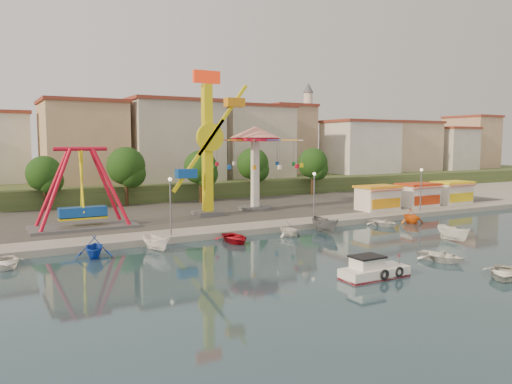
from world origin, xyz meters
TOP-DOWN VIEW (x-y plane):
  - ground at (0.00, 0.00)m, footprint 200.00×200.00m
  - quay_deck at (0.00, 62.00)m, footprint 200.00×100.00m
  - asphalt_pad at (0.00, 30.00)m, footprint 90.00×28.00m
  - hill_terrace at (0.00, 67.00)m, footprint 200.00×60.00m
  - pirate_ship_ride at (-14.31, 20.74)m, footprint 10.00×5.00m
  - kamikaze_tower at (0.30, 22.52)m, footprint 6.32×3.10m
  - wave_swinger at (7.12, 24.32)m, footprint 11.60×11.60m
  - booth_left at (20.27, 16.49)m, footprint 5.40×3.78m
  - booth_mid at (27.39, 16.49)m, footprint 5.40×3.78m
  - booth_right at (33.99, 16.49)m, footprint 5.40×3.78m
  - lamp_post_1 at (-8.00, 13.00)m, footprint 0.14×0.14m
  - lamp_post_2 at (8.00, 13.00)m, footprint 0.14×0.14m
  - lamp_post_3 at (24.00, 13.00)m, footprint 0.14×0.14m
  - tree_1 at (-16.00, 36.24)m, footprint 4.35×4.35m
  - tree_2 at (-6.00, 35.81)m, footprint 5.02×5.02m
  - tree_3 at (4.00, 34.36)m, footprint 4.68×4.68m
  - tree_4 at (14.00, 37.35)m, footprint 4.86×4.86m
  - tree_5 at (24.00, 35.54)m, footprint 4.83×4.83m
  - building_2 at (-8.19, 51.96)m, footprint 11.95×9.28m
  - building_3 at (5.60, 48.80)m, footprint 12.59×10.50m
  - building_4 at (19.07, 52.20)m, footprint 10.75×9.23m
  - building_5 at (32.37, 50.33)m, footprint 12.77×10.96m
  - building_6 at (44.15, 48.77)m, footprint 8.23×8.98m
  - building_7 at (56.03, 53.70)m, footprint 11.59×10.93m
  - building_8 at (69.93, 47.19)m, footprint 12.84×9.28m
  - building_9 at (83.46, 49.95)m, footprint 12.95×9.17m
  - minaret at (36.00, 54.00)m, footprint 2.80×2.80m
  - cabin_motorboat at (-0.45, -5.41)m, footprint 4.81×1.99m
  - rowboat_a at (7.42, -4.32)m, footprint 3.30×4.15m
  - rowboat_b at (7.13, -9.66)m, footprint 4.57×4.32m
  - skiff at (14.64, 0.45)m, footprint 1.90×3.94m
  - moored_boat_0 at (-21.70, 9.80)m, footprint 2.70×3.75m
  - moored_boat_1 at (-15.46, 9.80)m, footprint 3.56×3.88m
  - moored_boat_2 at (-10.41, 9.80)m, footprint 2.10×3.83m
  - moored_boat_3 at (-3.09, 9.80)m, footprint 3.16×4.21m
  - moored_boat_4 at (2.77, 9.80)m, footprint 2.96×3.25m
  - moored_boat_5 at (7.10, 9.80)m, footprint 1.76×4.13m
  - moored_boat_6 at (14.92, 9.80)m, footprint 2.90×3.84m
  - moored_boat_7 at (19.12, 9.80)m, footprint 3.29×3.61m

SIDE VIEW (x-z plane):
  - ground at x=0.00m, z-range 0.00..0.00m
  - quay_deck at x=0.00m, z-range 0.00..0.60m
  - moored_boat_6 at x=14.92m, z-range 0.00..0.75m
  - rowboat_a at x=7.42m, z-range 0.00..0.77m
  - moored_boat_0 at x=-21.70m, z-range 0.00..0.77m
  - rowboat_b at x=7.13m, z-range 0.00..0.77m
  - moored_boat_3 at x=-3.09m, z-range 0.00..0.83m
  - cabin_motorboat at x=-0.45m, z-range -0.39..1.30m
  - asphalt_pad at x=0.00m, z-range 0.60..0.61m
  - moored_boat_2 at x=-10.41m, z-range 0.00..1.40m
  - skiff at x=14.64m, z-range 0.00..1.46m
  - moored_boat_4 at x=2.77m, z-range 0.00..1.48m
  - moored_boat_5 at x=7.10m, z-range 0.00..1.56m
  - moored_boat_7 at x=19.12m, z-range 0.00..1.64m
  - moored_boat_1 at x=-15.46m, z-range 0.00..1.73m
  - hill_terrace at x=0.00m, z-range 0.00..3.00m
  - booth_left at x=20.27m, z-range 0.62..3.70m
  - booth_mid at x=27.39m, z-range 0.62..3.70m
  - booth_right at x=33.99m, z-range 0.62..3.70m
  - lamp_post_1 at x=-8.00m, z-range 0.60..5.60m
  - lamp_post_2 at x=8.00m, z-range 0.60..5.60m
  - lamp_post_3 at x=24.00m, z-range 0.60..5.60m
  - pirate_ship_ride at x=-14.31m, z-range 0.39..8.39m
  - tree_1 at x=-16.00m, z-range 1.80..8.60m
  - tree_3 at x=4.00m, z-range 1.90..9.21m
  - tree_5 at x=24.00m, z-range 1.94..9.48m
  - tree_4 at x=14.00m, z-range 1.95..9.55m
  - tree_2 at x=-6.00m, z-range 1.99..9.84m
  - building_7 at x=56.03m, z-range 3.00..11.76m
  - building_3 at x=5.60m, z-range 3.00..12.20m
  - building_9 at x=83.46m, z-range 3.00..12.21m
  - building_4 at x=19.07m, z-range 3.00..12.24m
  - wave_swinger at x=7.12m, z-range 3.00..13.40m
  - kamikaze_tower at x=0.30m, z-range 0.25..16.75m
  - building_5 at x=32.37m, z-range 3.00..14.21m
  - building_2 at x=-8.19m, z-range 3.00..14.23m
  - building_6 at x=44.15m, z-range 3.00..15.36m
  - building_8 at x=69.93m, z-range 3.00..15.58m
  - minaret at x=36.00m, z-range 3.55..21.55m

